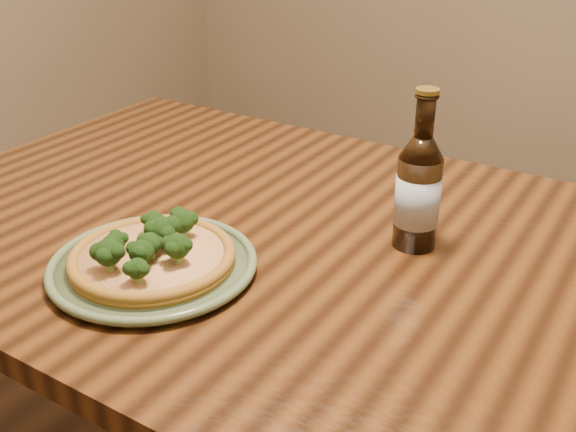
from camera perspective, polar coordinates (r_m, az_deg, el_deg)
The scene contains 4 objects.
table at distance 1.10m, azimuth 4.47°, elevation -6.85°, with size 1.60×0.90×0.75m.
plate at distance 1.00m, azimuth -11.34°, elevation -4.08°, with size 0.30×0.30×0.02m.
pizza at distance 0.99m, azimuth -11.43°, elevation -3.23°, with size 0.24×0.24×0.07m.
beer_bottle at distance 1.03m, azimuth 10.96°, elevation 2.13°, with size 0.07×0.07×0.25m.
Camera 1 is at (0.42, -0.72, 1.26)m, focal length 42.00 mm.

